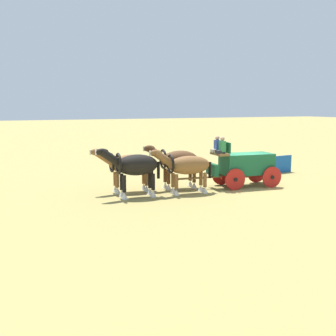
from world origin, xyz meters
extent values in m
plane|color=#9E8C4C|center=(0.00, 0.00, 0.00)|extent=(220.00, 220.00, 0.00)
cube|color=#195B38|center=(0.00, 0.00, 1.20)|extent=(2.82, 1.63, 1.10)
cube|color=brown|center=(1.58, -0.18, 1.79)|extent=(0.69, 1.26, 0.12)
cube|color=#195B38|center=(1.98, -0.22, 1.00)|extent=(0.36, 1.09, 0.60)
cube|color=#195B38|center=(1.28, -0.14, 2.12)|extent=(0.19, 1.20, 0.55)
cube|color=red|center=(0.00, 0.00, 0.55)|extent=(2.95, 0.49, 0.16)
cylinder|color=red|center=(1.15, 0.65, 0.55)|extent=(1.10, 0.20, 1.10)
cylinder|color=black|center=(1.15, 0.65, 0.55)|extent=(0.22, 0.20, 0.20)
cylinder|color=red|center=(0.98, -0.88, 0.55)|extent=(1.10, 0.20, 1.10)
cylinder|color=black|center=(0.98, -0.88, 0.55)|extent=(0.22, 0.20, 0.20)
cylinder|color=red|center=(-0.98, 0.88, 0.55)|extent=(1.10, 0.20, 1.10)
cylinder|color=black|center=(-0.98, 0.88, 0.55)|extent=(0.22, 0.20, 0.20)
cylinder|color=red|center=(-1.15, -0.65, 0.55)|extent=(1.10, 0.20, 1.10)
cylinder|color=black|center=(-1.15, -0.65, 0.55)|extent=(0.22, 0.20, 0.20)
cylinder|color=brown|center=(2.63, -0.29, 0.60)|extent=(2.59, 0.39, 0.10)
cube|color=#2D2D33|center=(1.73, 0.10, 1.93)|extent=(0.43, 0.36, 0.16)
cube|color=#338C4C|center=(1.62, 0.12, 2.20)|extent=(0.28, 0.38, 0.55)
sphere|color=tan|center=(1.62, 0.12, 2.59)|extent=(0.22, 0.22, 0.22)
cube|color=#BCB293|center=(1.67, -0.48, 1.93)|extent=(0.43, 0.36, 0.16)
cube|color=#334C99|center=(1.55, -0.47, 2.20)|extent=(0.28, 0.38, 0.55)
sphere|color=tan|center=(1.55, -0.47, 2.59)|extent=(0.22, 0.22, 0.22)
ellipsoid|color=brown|center=(3.59, 0.25, 1.39)|extent=(2.21, 1.14, 0.91)
cylinder|color=brown|center=(4.36, 0.42, 0.65)|extent=(0.18, 0.18, 0.70)
cone|color=silver|center=(4.36, 0.42, 0.15)|extent=(0.30, 0.30, 0.30)
cylinder|color=brown|center=(4.30, -0.08, 0.65)|extent=(0.18, 0.18, 0.70)
cone|color=silver|center=(4.30, -0.08, 0.15)|extent=(0.30, 0.30, 0.30)
cylinder|color=brown|center=(2.88, 0.58, 0.65)|extent=(0.18, 0.18, 0.70)
cone|color=silver|center=(2.88, 0.58, 0.15)|extent=(0.30, 0.30, 0.30)
cylinder|color=brown|center=(2.83, 0.09, 0.65)|extent=(0.18, 0.18, 0.70)
cone|color=silver|center=(2.83, 0.09, 0.15)|extent=(0.30, 0.30, 0.30)
cylinder|color=brown|center=(4.91, 0.10, 1.78)|extent=(0.98, 0.46, 0.81)
ellipsoid|color=brown|center=(5.28, 0.06, 2.04)|extent=(0.63, 0.33, 0.32)
cube|color=silver|center=(5.55, 0.03, 2.04)|extent=(0.07, 0.11, 0.24)
torus|color=black|center=(4.54, 0.15, 1.49)|extent=(0.22, 0.94, 0.94)
cylinder|color=black|center=(2.49, 0.38, 1.09)|extent=(0.14, 0.14, 0.80)
ellipsoid|color=brown|center=(3.45, -1.04, 1.46)|extent=(2.10, 1.22, 1.00)
cylinder|color=brown|center=(4.18, -0.84, 0.67)|extent=(0.18, 0.18, 0.72)
cone|color=silver|center=(4.18, -0.84, 0.15)|extent=(0.30, 0.30, 0.31)
cylinder|color=brown|center=(4.12, -1.39, 0.67)|extent=(0.18, 0.18, 0.72)
cone|color=silver|center=(4.12, -1.39, 0.15)|extent=(0.30, 0.30, 0.31)
cylinder|color=brown|center=(2.78, -0.69, 0.67)|extent=(0.18, 0.18, 0.72)
cone|color=silver|center=(2.78, -0.69, 0.15)|extent=(0.30, 0.30, 0.31)
cylinder|color=brown|center=(2.72, -1.24, 0.67)|extent=(0.18, 0.18, 0.72)
cone|color=silver|center=(2.72, -1.24, 0.15)|extent=(0.30, 0.30, 0.31)
cylinder|color=brown|center=(4.71, -1.18, 1.87)|extent=(0.98, 0.46, 0.81)
ellipsoid|color=brown|center=(5.08, -1.22, 2.12)|extent=(0.63, 0.33, 0.32)
cube|color=silver|center=(5.36, -1.25, 2.12)|extent=(0.07, 0.11, 0.24)
torus|color=black|center=(4.35, -1.14, 1.56)|extent=(0.23, 1.03, 1.02)
cylinder|color=black|center=(2.40, -0.92, 1.16)|extent=(0.14, 0.14, 0.80)
ellipsoid|color=black|center=(6.18, -0.04, 1.52)|extent=(2.07, 1.19, 0.98)
cylinder|color=black|center=(6.89, 0.15, 0.71)|extent=(0.18, 0.18, 0.77)
cone|color=silver|center=(6.89, 0.15, 0.16)|extent=(0.30, 0.30, 0.33)
cylinder|color=black|center=(6.83, -0.38, 0.71)|extent=(0.18, 0.18, 0.77)
cone|color=silver|center=(6.83, -0.38, 0.16)|extent=(0.30, 0.30, 0.33)
cylinder|color=black|center=(5.52, 0.31, 0.71)|extent=(0.18, 0.18, 0.77)
cone|color=silver|center=(5.52, 0.31, 0.16)|extent=(0.30, 0.30, 0.33)
cylinder|color=black|center=(5.46, -0.23, 0.71)|extent=(0.18, 0.18, 0.77)
cone|color=silver|center=(5.46, -0.23, 0.16)|extent=(0.30, 0.30, 0.33)
cylinder|color=black|center=(7.42, -0.18, 1.92)|extent=(0.98, 0.46, 0.81)
ellipsoid|color=black|center=(7.79, -0.22, 2.18)|extent=(0.63, 0.33, 0.32)
cube|color=silver|center=(8.07, -0.25, 2.18)|extent=(0.07, 0.11, 0.24)
torus|color=black|center=(7.06, -0.14, 1.62)|extent=(0.23, 1.01, 1.00)
cylinder|color=black|center=(5.15, 0.08, 1.22)|extent=(0.14, 0.14, 0.80)
ellipsoid|color=brown|center=(6.03, -1.33, 1.39)|extent=(2.20, 1.15, 0.92)
cylinder|color=brown|center=(6.79, -1.16, 0.65)|extent=(0.18, 0.18, 0.70)
cone|color=silver|center=(6.79, -1.16, 0.15)|extent=(0.30, 0.30, 0.30)
cylinder|color=brown|center=(6.74, -1.66, 0.65)|extent=(0.18, 0.18, 0.70)
cone|color=silver|center=(6.74, -1.66, 0.15)|extent=(0.30, 0.30, 0.30)
cylinder|color=brown|center=(5.33, -0.99, 0.65)|extent=(0.18, 0.18, 0.70)
cone|color=silver|center=(5.33, -0.99, 0.15)|extent=(0.30, 0.30, 0.30)
cylinder|color=brown|center=(5.27, -1.50, 0.65)|extent=(0.18, 0.18, 0.70)
cone|color=silver|center=(5.27, -1.50, 0.15)|extent=(0.30, 0.30, 0.30)
cylinder|color=brown|center=(7.34, -1.48, 1.78)|extent=(0.98, 0.46, 0.81)
ellipsoid|color=brown|center=(7.71, -1.52, 2.04)|extent=(0.63, 0.33, 0.32)
cube|color=silver|center=(7.98, -1.55, 2.04)|extent=(0.07, 0.11, 0.24)
torus|color=black|center=(6.97, -1.43, 1.49)|extent=(0.23, 0.96, 0.95)
cylinder|color=black|center=(4.94, -1.21, 1.09)|extent=(0.14, 0.14, 0.80)
cube|color=#1959B2|center=(-3.89, -2.61, 0.55)|extent=(3.20, 0.29, 1.10)
camera|label=1|loc=(12.94, 17.65, 4.23)|focal=43.89mm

